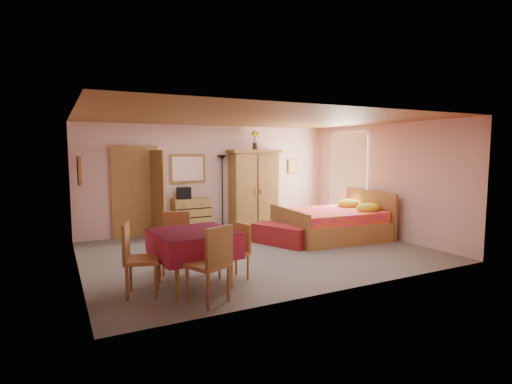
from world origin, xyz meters
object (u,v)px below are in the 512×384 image
sunflower_vase (255,140)px  chair_south (208,264)px  dining_table (194,258)px  wardrobe (254,189)px  floor_lamp (222,192)px  bench (281,235)px  wall_mirror (188,169)px  chest_of_drawers (191,216)px  chair_north (176,243)px  chair_east (234,252)px  bed (331,215)px  chair_west (142,259)px  stereo (184,193)px

sunflower_vase → chair_south: size_ratio=0.47×
dining_table → chair_south: size_ratio=1.08×
chair_south → wardrobe: bearing=31.8°
dining_table → chair_south: (-0.04, -0.70, 0.11)m
floor_lamp → bench: 2.28m
wall_mirror → dining_table: wall_mirror is taller
chest_of_drawers → floor_lamp: bearing=5.5°
chair_south → chair_north: bearing=66.1°
bench → wardrobe: bearing=80.6°
dining_table → chair_east: bearing=1.1°
floor_lamp → dining_table: size_ratio=1.68×
bench → chair_east: 2.42m
bed → chair_west: 4.86m
chair_north → chair_east: size_ratio=1.14×
wardrobe → chair_north: 3.99m
floor_lamp → chair_north: size_ratio=1.92×
stereo → wardrobe: 1.81m
wall_mirror → sunflower_vase: sunflower_vase is taller
chair_south → stereo: bearing=52.4°
chest_of_drawers → dining_table: bearing=-108.1°
chest_of_drawers → chair_north: size_ratio=0.91×
chest_of_drawers → bench: bearing=-57.8°
chest_of_drawers → sunflower_vase: sunflower_vase is taller
bed → chair_west: bearing=-155.1°
floor_lamp → chair_west: floor_lamp is taller
sunflower_vase → dining_table: sunflower_vase is taller
stereo → bed: size_ratio=0.13×
chair_north → bed: bearing=-145.2°
chest_of_drawers → chair_west: size_ratio=0.88×
floor_lamp → sunflower_vase: sunflower_vase is taller
stereo → dining_table: (-0.95, -3.62, -0.57)m
bed → chest_of_drawers: bearing=147.9°
wardrobe → chair_north: size_ratio=2.05×
stereo → dining_table: size_ratio=0.27×
wardrobe → chair_east: bearing=-118.4°
sunflower_vase → dining_table: (-2.83, -3.58, -1.84)m
wall_mirror → bed: wall_mirror is taller
dining_table → floor_lamp: bearing=62.0°
chest_of_drawers → wardrobe: wardrobe is taller
wardrobe → chair_east: 4.15m
chair_north → wardrobe: bearing=-113.9°
chest_of_drawers → chair_north: (-1.19, -2.87, 0.07)m
sunflower_vase → chair_north: sunflower_vase is taller
stereo → bench: size_ratio=0.24×
stereo → chair_north: bearing=-109.5°
floor_lamp → sunflower_vase: 1.57m
chair_west → chair_south: bearing=64.0°
stereo → wall_mirror: bearing=51.4°
wall_mirror → bench: (1.31, -2.22, -1.34)m
stereo → bench: stereo is taller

